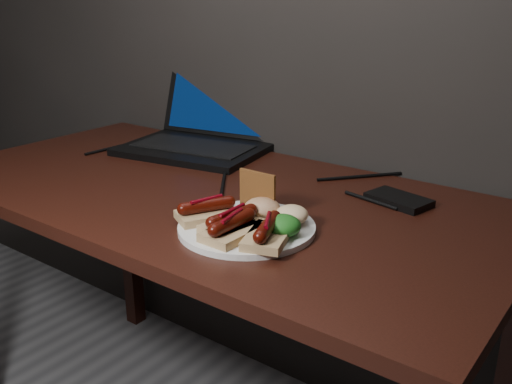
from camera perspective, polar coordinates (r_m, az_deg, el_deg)
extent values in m
cube|color=black|center=(1.33, -4.87, -0.28)|extent=(1.40, 0.70, 0.03)
cube|color=black|center=(2.10, -12.54, -4.04)|extent=(0.05, 0.05, 0.72)
cube|color=black|center=(1.50, 24.06, -15.86)|extent=(0.05, 0.05, 0.72)
cube|color=black|center=(1.63, -6.32, 4.27)|extent=(0.43, 0.34, 0.02)
cube|color=black|center=(1.63, -6.34, 4.62)|extent=(0.35, 0.21, 0.00)
cube|color=black|center=(1.75, -3.29, 9.52)|extent=(0.40, 0.16, 0.23)
cube|color=#07274B|center=(1.75, -3.29, 9.52)|extent=(0.36, 0.13, 0.20)
cube|color=black|center=(1.27, 14.07, -0.77)|extent=(0.15, 0.10, 0.02)
cylinder|color=black|center=(1.34, -3.33, 0.74)|extent=(0.11, 0.15, 0.01)
cylinder|color=black|center=(1.42, 10.33, 1.53)|extent=(0.15, 0.17, 0.01)
cylinder|color=black|center=(1.26, 11.39, -0.82)|extent=(0.14, 0.04, 0.01)
cylinder|color=black|center=(1.71, -13.95, 4.37)|extent=(0.02, 0.20, 0.01)
cylinder|color=white|center=(1.10, -0.94, -3.58)|extent=(0.30, 0.30, 0.01)
cube|color=#D2B47B|center=(1.12, -4.92, -2.31)|extent=(0.12, 0.13, 0.02)
cylinder|color=#520E05|center=(1.11, -4.95, -1.33)|extent=(0.07, 0.10, 0.02)
sphere|color=#520E05|center=(1.10, -7.27, -1.70)|extent=(0.02, 0.02, 0.02)
sphere|color=#520E05|center=(1.13, -2.69, -0.97)|extent=(0.03, 0.02, 0.02)
cylinder|color=#5E040D|center=(1.11, -4.97, -0.73)|extent=(0.03, 0.07, 0.01)
cube|color=#D2B47B|center=(1.07, -2.38, -3.46)|extent=(0.09, 0.13, 0.02)
cylinder|color=#520E05|center=(1.06, -2.40, -2.44)|extent=(0.04, 0.10, 0.02)
sphere|color=#520E05|center=(1.03, -4.41, -3.11)|extent=(0.03, 0.02, 0.02)
sphere|color=#520E05|center=(1.09, -0.50, -1.80)|extent=(0.03, 0.02, 0.02)
cylinder|color=#5E040D|center=(1.05, -2.41, -1.81)|extent=(0.01, 0.07, 0.01)
cube|color=#D2B47B|center=(1.02, 1.15, -4.54)|extent=(0.10, 0.13, 0.02)
cylinder|color=#520E05|center=(1.01, 1.16, -3.48)|extent=(0.06, 0.10, 0.02)
sphere|color=#520E05|center=(0.97, 0.39, -4.53)|extent=(0.03, 0.02, 0.02)
sphere|color=#520E05|center=(1.05, 1.88, -2.51)|extent=(0.03, 0.02, 0.02)
cylinder|color=#5E040D|center=(1.01, 1.17, -2.83)|extent=(0.04, 0.06, 0.01)
cube|color=#D2B47B|center=(1.04, -2.39, -4.08)|extent=(0.07, 0.12, 0.02)
cylinder|color=#520E05|center=(1.03, -2.41, -3.04)|extent=(0.03, 0.10, 0.02)
sphere|color=#520E05|center=(1.00, -4.20, -3.86)|extent=(0.03, 0.02, 0.02)
sphere|color=#520E05|center=(1.07, -0.73, -2.27)|extent=(0.03, 0.02, 0.02)
cylinder|color=#5E040D|center=(1.03, -2.42, -2.40)|extent=(0.02, 0.07, 0.01)
cube|color=brown|center=(1.14, 0.14, 0.00)|extent=(0.09, 0.01, 0.08)
ellipsoid|color=#105115|center=(1.04, 2.63, -3.37)|extent=(0.07, 0.07, 0.04)
ellipsoid|color=#9A250F|center=(1.12, 0.61, -1.62)|extent=(0.07, 0.07, 0.04)
ellipsoid|color=silver|center=(1.10, 3.60, -2.27)|extent=(0.06, 0.06, 0.04)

